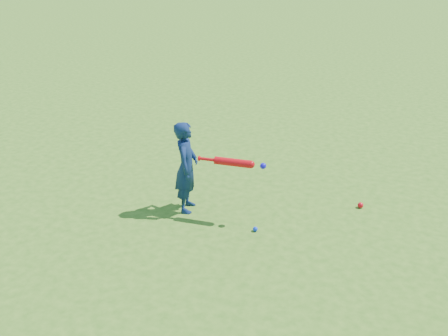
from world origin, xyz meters
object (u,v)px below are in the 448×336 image
(ground_ball_red, at_px, (361,205))
(bat_swing, at_px, (236,163))
(ground_ball_blue, at_px, (255,229))
(child, at_px, (186,167))

(ground_ball_red, height_order, bat_swing, bat_swing)
(ground_ball_red, relative_size, ground_ball_blue, 1.26)
(ground_ball_blue, xyz_separation_m, bat_swing, (-0.34, 0.22, 0.74))
(child, xyz_separation_m, ground_ball_blue, (1.01, -0.22, -0.57))
(ground_ball_blue, bearing_deg, ground_ball_red, 43.90)
(child, xyz_separation_m, ground_ball_red, (2.12, 0.86, -0.56))
(ground_ball_blue, bearing_deg, child, 167.85)
(child, bearing_deg, ground_ball_blue, -116.66)
(ground_ball_blue, relative_size, bat_swing, 0.07)
(child, height_order, ground_ball_red, child)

